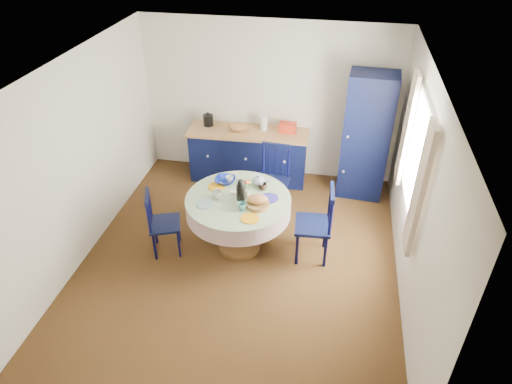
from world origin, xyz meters
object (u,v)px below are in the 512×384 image
(chair_left, at_px, (162,223))
(chair_far, at_px, (273,180))
(pantry_cabinet, at_px, (366,137))
(mug_d, at_px, (230,179))
(kitchen_counter, at_px, (249,154))
(dining_table, at_px, (239,206))
(mug_c, at_px, (263,187))
(cobalt_bowl, at_px, (225,180))
(chair_right, at_px, (316,224))
(mug_b, at_px, (242,207))
(mug_a, at_px, (218,195))

(chair_left, bearing_deg, chair_far, -66.14)
(pantry_cabinet, distance_m, mug_d, 2.20)
(mug_d, bearing_deg, kitchen_counter, 91.58)
(dining_table, relative_size, mug_c, 11.92)
(chair_left, xyz_separation_m, mug_d, (0.77, 0.57, 0.39))
(cobalt_bowl, bearing_deg, pantry_cabinet, 36.42)
(chair_far, distance_m, mug_d, 0.84)
(chair_left, relative_size, chair_right, 0.87)
(mug_b, bearing_deg, chair_far, 80.80)
(pantry_cabinet, height_order, mug_b, pantry_cabinet)
(kitchen_counter, xyz_separation_m, pantry_cabinet, (1.80, -0.11, 0.53))
(mug_c, bearing_deg, cobalt_bowl, 172.04)
(dining_table, height_order, mug_c, dining_table)
(dining_table, relative_size, chair_right, 1.28)
(chair_left, distance_m, cobalt_bowl, 0.98)
(cobalt_bowl, bearing_deg, mug_d, 15.89)
(pantry_cabinet, height_order, mug_c, pantry_cabinet)
(chair_far, xyz_separation_m, mug_d, (-0.48, -0.61, 0.33))
(mug_b, height_order, cobalt_bowl, mug_b)
(mug_a, bearing_deg, chair_right, 3.12)
(chair_far, relative_size, mug_d, 10.53)
(pantry_cabinet, relative_size, mug_a, 15.30)
(pantry_cabinet, relative_size, mug_b, 18.18)
(kitchen_counter, xyz_separation_m, chair_left, (-0.73, -2.00, 0.02))
(pantry_cabinet, bearing_deg, chair_right, -105.77)
(chair_right, bearing_deg, kitchen_counter, -148.90)
(kitchen_counter, bearing_deg, chair_right, -57.08)
(mug_c, relative_size, mug_d, 1.14)
(pantry_cabinet, distance_m, mug_b, 2.40)
(kitchen_counter, relative_size, dining_table, 1.45)
(chair_right, distance_m, cobalt_bowl, 1.31)
(dining_table, relative_size, cobalt_bowl, 5.03)
(chair_left, relative_size, mug_c, 8.13)
(chair_far, distance_m, chair_right, 1.16)
(kitchen_counter, xyz_separation_m, mug_b, (0.33, -2.01, 0.41))
(kitchen_counter, relative_size, mug_a, 15.16)
(pantry_cabinet, bearing_deg, kitchen_counter, -179.95)
(dining_table, bearing_deg, kitchen_counter, 97.62)
(kitchen_counter, height_order, pantry_cabinet, pantry_cabinet)
(kitchen_counter, xyz_separation_m, cobalt_bowl, (-0.02, -1.45, 0.40))
(pantry_cabinet, height_order, dining_table, pantry_cabinet)
(mug_c, height_order, mug_d, mug_d)
(dining_table, height_order, mug_d, dining_table)
(mug_b, xyz_separation_m, mug_d, (-0.29, 0.57, -0.00))
(mug_c, bearing_deg, mug_b, -108.86)
(chair_left, xyz_separation_m, mug_b, (1.06, -0.00, 0.40))
(dining_table, distance_m, mug_a, 0.32)
(chair_left, relative_size, mug_b, 8.49)
(chair_left, height_order, mug_d, chair_left)
(mug_d, bearing_deg, pantry_cabinet, 36.95)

